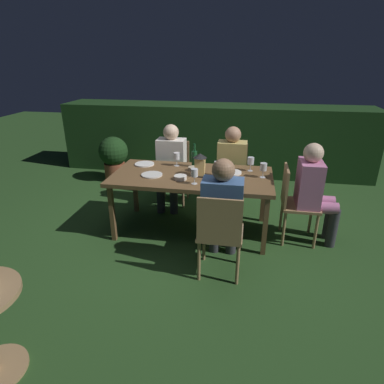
# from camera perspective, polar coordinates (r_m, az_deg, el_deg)

# --- Properties ---
(ground_plane) EXTENTS (16.00, 16.00, 0.00)m
(ground_plane) POSITION_cam_1_polar(r_m,az_deg,el_deg) (4.07, 0.00, -6.57)
(ground_plane) COLOR #26471E
(dining_table) EXTENTS (1.84, 0.92, 0.72)m
(dining_table) POSITION_cam_1_polar(r_m,az_deg,el_deg) (3.79, 0.00, 2.29)
(dining_table) COLOR brown
(dining_table) RESTS_ON ground
(chair_head_far) EXTENTS (0.40, 0.42, 0.87)m
(chair_head_far) POSITION_cam_1_polar(r_m,az_deg,el_deg) (3.84, 17.40, -1.42)
(chair_head_far) COLOR #9E7A51
(chair_head_far) RESTS_ON ground
(person_in_pink) EXTENTS (0.48, 0.38, 1.15)m
(person_in_pink) POSITION_cam_1_polar(r_m,az_deg,el_deg) (3.82, 20.56, 0.47)
(person_in_pink) COLOR #C675A3
(person_in_pink) RESTS_ON ground
(chair_side_right_a) EXTENTS (0.42, 0.40, 0.87)m
(chair_side_right_a) POSITION_cam_1_polar(r_m,az_deg,el_deg) (4.71, -3.16, 4.07)
(chair_side_right_a) COLOR #9E7A51
(chair_side_right_a) RESTS_ON ground
(person_in_cream) EXTENTS (0.38, 0.47, 1.15)m
(person_in_cream) POSITION_cam_1_polar(r_m,az_deg,el_deg) (4.49, -3.76, 5.12)
(person_in_cream) COLOR white
(person_in_cream) RESTS_ON ground
(chair_side_left_b) EXTENTS (0.42, 0.40, 0.87)m
(chair_side_left_b) POSITION_cam_1_polar(r_m,az_deg,el_deg) (3.05, 4.91, -6.95)
(chair_side_left_b) COLOR #9E7A51
(chair_side_left_b) RESTS_ON ground
(person_in_blue) EXTENTS (0.38, 0.47, 1.15)m
(person_in_blue) POSITION_cam_1_polar(r_m,az_deg,el_deg) (3.15, 5.34, -2.81)
(person_in_blue) COLOR #426699
(person_in_blue) RESTS_ON ground
(chair_side_right_b) EXTENTS (0.42, 0.40, 0.87)m
(chair_side_right_b) POSITION_cam_1_polar(r_m,az_deg,el_deg) (4.60, 6.94, 3.47)
(chair_side_right_b) COLOR #9E7A51
(chair_side_right_b) RESTS_ON ground
(person_in_mustard) EXTENTS (0.38, 0.47, 1.15)m
(person_in_mustard) POSITION_cam_1_polar(r_m,az_deg,el_deg) (4.37, 6.87, 4.52)
(person_in_mustard) COLOR tan
(person_in_mustard) RESTS_ON ground
(lantern_centerpiece) EXTENTS (0.15, 0.15, 0.27)m
(lantern_centerpiece) POSITION_cam_1_polar(r_m,az_deg,el_deg) (3.69, 1.41, 5.00)
(lantern_centerpiece) COLOR black
(lantern_centerpiece) RESTS_ON dining_table
(green_bottle_on_table) EXTENTS (0.07, 0.07, 0.29)m
(green_bottle_on_table) POSITION_cam_1_polar(r_m,az_deg,el_deg) (4.01, 0.42, 5.89)
(green_bottle_on_table) COLOR #144723
(green_bottle_on_table) RESTS_ON dining_table
(wine_glass_a) EXTENTS (0.08, 0.08, 0.17)m
(wine_glass_a) POSITION_cam_1_polar(r_m,az_deg,el_deg) (3.46, 0.42, 3.26)
(wine_glass_a) COLOR silver
(wine_glass_a) RESTS_ON dining_table
(wine_glass_b) EXTENTS (0.08, 0.08, 0.17)m
(wine_glass_b) POSITION_cam_1_polar(r_m,az_deg,el_deg) (4.05, -2.70, 6.17)
(wine_glass_b) COLOR silver
(wine_glass_b) RESTS_ON dining_table
(wine_glass_c) EXTENTS (0.08, 0.08, 0.17)m
(wine_glass_c) POSITION_cam_1_polar(r_m,az_deg,el_deg) (3.92, 10.21, 5.27)
(wine_glass_c) COLOR silver
(wine_glass_c) RESTS_ON dining_table
(wine_glass_d) EXTENTS (0.08, 0.08, 0.17)m
(wine_glass_d) POSITION_cam_1_polar(r_m,az_deg,el_deg) (3.71, 4.44, 4.55)
(wine_glass_d) COLOR silver
(wine_glass_d) RESTS_ON dining_table
(wine_glass_e) EXTENTS (0.08, 0.08, 0.17)m
(wine_glass_e) POSITION_cam_1_polar(r_m,az_deg,el_deg) (3.73, 12.36, 4.19)
(wine_glass_e) COLOR silver
(wine_glass_e) RESTS_ON dining_table
(plate_a) EXTENTS (0.24, 0.24, 0.01)m
(plate_a) POSITION_cam_1_polar(r_m,az_deg,el_deg) (3.77, -7.03, 3.01)
(plate_a) COLOR silver
(plate_a) RESTS_ON dining_table
(plate_b) EXTENTS (0.24, 0.24, 0.01)m
(plate_b) POSITION_cam_1_polar(r_m,az_deg,el_deg) (4.17, -8.30, 4.85)
(plate_b) COLOR white
(plate_b) RESTS_ON dining_table
(plate_c) EXTENTS (0.24, 0.24, 0.01)m
(plate_c) POSITION_cam_1_polar(r_m,az_deg,el_deg) (3.85, 6.91, 3.42)
(plate_c) COLOR white
(plate_c) RESTS_ON dining_table
(bowl_olives) EXTENTS (0.12, 0.12, 0.05)m
(bowl_olives) POSITION_cam_1_polar(r_m,az_deg,el_deg) (3.90, 0.20, 4.10)
(bowl_olives) COLOR #BCAD8E
(bowl_olives) RESTS_ON dining_table
(bowl_bread) EXTENTS (0.14, 0.14, 0.04)m
(bowl_bread) POSITION_cam_1_polar(r_m,az_deg,el_deg) (3.62, -2.05, 2.58)
(bowl_bread) COLOR silver
(bowl_bread) RESTS_ON dining_table
(hedge_backdrop) EXTENTS (5.47, 0.80, 1.19)m
(hedge_backdrop) POSITION_cam_1_polar(r_m,az_deg,el_deg) (6.05, 3.94, 9.33)
(hedge_backdrop) COLOR #193816
(hedge_backdrop) RESTS_ON ground
(potted_plant_by_hedge) EXTENTS (0.49, 0.49, 0.75)m
(potted_plant_by_hedge) POSITION_cam_1_polar(r_m,az_deg,el_deg) (5.69, -13.50, 6.09)
(potted_plant_by_hedge) COLOR brown
(potted_plant_by_hedge) RESTS_ON ground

